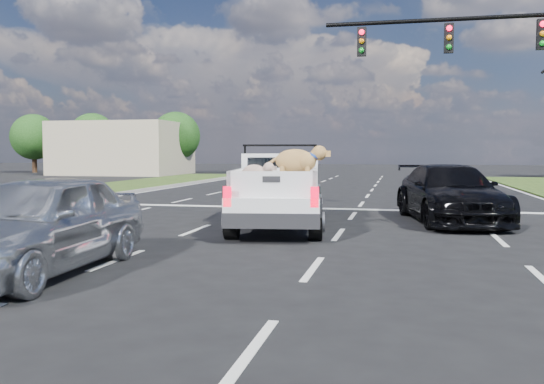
{
  "coord_description": "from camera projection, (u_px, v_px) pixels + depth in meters",
  "views": [
    {
      "loc": [
        3.13,
        -9.25,
        1.92
      ],
      "look_at": [
        0.61,
        2.0,
        1.11
      ],
      "focal_mm": 38.0,
      "sensor_mm": 36.0,
      "label": 1
    }
  ],
  "objects": [
    {
      "name": "road_markings",
      "position": [
        286.0,
        220.0,
        16.21
      ],
      "size": [
        17.75,
        60.0,
        0.01
      ],
      "color": "silver",
      "rests_on": "ground"
    },
    {
      "name": "traffic_signal",
      "position": [
        534.0,
        63.0,
        18.14
      ],
      "size": [
        9.11,
        0.31,
        7.0
      ],
      "color": "black",
      "rests_on": "ground"
    },
    {
      "name": "pickup_truck",
      "position": [
        280.0,
        188.0,
        14.74
      ],
      "size": [
        2.81,
        5.87,
        2.11
      ],
      "rotation": [
        0.0,
        0.0,
        0.15
      ],
      "color": "black",
      "rests_on": "ground"
    },
    {
      "name": "building_left",
      "position": [
        123.0,
        149.0,
        49.06
      ],
      "size": [
        10.0,
        8.0,
        4.4
      ],
      "primitive_type": "cube",
      "color": "tan",
      "rests_on": "ground"
    },
    {
      "name": "black_coupe",
      "position": [
        450.0,
        193.0,
        15.74
      ],
      "size": [
        3.17,
        5.72,
        1.57
      ],
      "primitive_type": "imported",
      "rotation": [
        0.0,
        0.0,
        0.19
      ],
      "color": "black",
      "rests_on": "ground"
    },
    {
      "name": "tree_far_a",
      "position": [
        34.0,
        137.0,
        53.11
      ],
      "size": [
        4.2,
        4.2,
        5.4
      ],
      "color": "#332114",
      "rests_on": "ground"
    },
    {
      "name": "tree_far_b",
      "position": [
        93.0,
        137.0,
        51.81
      ],
      "size": [
        4.2,
        4.2,
        5.4
      ],
      "color": "#332114",
      "rests_on": "ground"
    },
    {
      "name": "ground",
      "position": [
        211.0,
        264.0,
        9.82
      ],
      "size": [
        160.0,
        160.0,
        0.0
      ],
      "primitive_type": "plane",
      "color": "black",
      "rests_on": "ground"
    },
    {
      "name": "tree_far_c",
      "position": [
        176.0,
        136.0,
        50.07
      ],
      "size": [
        4.2,
        4.2,
        5.4
      ],
      "color": "#332114",
      "rests_on": "ground"
    },
    {
      "name": "silver_sedan",
      "position": [
        38.0,
        223.0,
        9.08
      ],
      "size": [
        2.03,
        4.74,
        1.6
      ],
      "primitive_type": "imported",
      "rotation": [
        0.0,
        0.0,
        0.03
      ],
      "color": "silver",
      "rests_on": "ground"
    }
  ]
}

